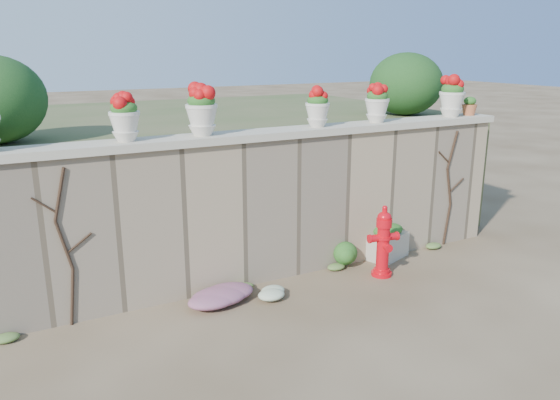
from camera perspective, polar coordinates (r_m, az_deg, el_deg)
ground at (r=6.56m, az=5.84°, el=-13.39°), size 80.00×80.00×0.00m
stone_wall at (r=7.61m, az=-1.45°, el=-0.96°), size 8.00×0.40×2.00m
wall_cap at (r=7.38m, az=-1.50°, el=6.87°), size 8.10×0.52×0.10m
raised_fill at (r=10.49m, az=-9.27°, el=3.45°), size 9.00×6.00×2.00m
back_shrub_right at (r=10.22m, az=13.02°, el=11.73°), size 1.30×1.30×1.10m
vine_left at (r=6.71m, az=-21.51°, el=-4.48°), size 0.60×0.04×1.91m
vine_right at (r=9.30m, az=17.29°, el=1.33°), size 0.60×0.04×1.91m
fire_hydrant at (r=7.91m, az=10.74°, el=-4.24°), size 0.45×0.32×1.04m
planter_box at (r=8.68m, az=11.16°, el=-4.33°), size 0.76×0.59×0.55m
green_shrub at (r=8.18m, az=7.39°, el=-5.45°), size 0.53×0.47×0.50m
magenta_clump at (r=7.10m, az=-6.81°, el=-9.92°), size 0.95×0.63×0.25m
white_flowers at (r=7.22m, az=-1.17°, el=-9.63°), size 0.51×0.41×0.18m
urn_pot_1 at (r=6.73m, az=-15.94°, el=8.27°), size 0.36×0.36×0.57m
urn_pot_2 at (r=6.99m, az=-8.19°, el=9.22°), size 0.40×0.40×0.63m
urn_pot_3 at (r=7.73m, az=3.94°, el=9.59°), size 0.34×0.34×0.53m
urn_pot_4 at (r=8.32m, az=10.11°, el=9.91°), size 0.36×0.36×0.56m
urn_pot_5 at (r=9.30m, az=17.52°, el=10.23°), size 0.41×0.41×0.64m
terracotta_pot at (r=9.61m, az=19.18°, el=9.16°), size 0.24×0.24×0.29m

